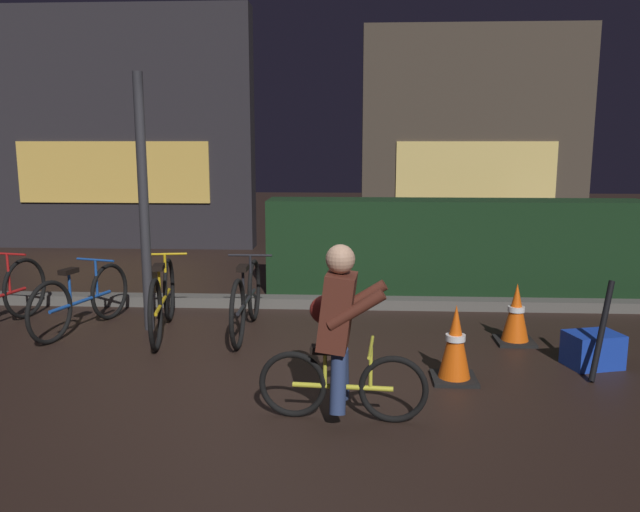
# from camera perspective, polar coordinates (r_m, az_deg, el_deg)

# --- Properties ---
(ground_plane) EXTENTS (40.00, 40.00, 0.00)m
(ground_plane) POSITION_cam_1_polar(r_m,az_deg,el_deg) (5.47, -2.47, -10.41)
(ground_plane) COLOR black
(sidewalk_curb) EXTENTS (12.00, 0.24, 0.12)m
(sidewalk_curb) POSITION_cam_1_polar(r_m,az_deg,el_deg) (7.55, -0.88, -4.15)
(sidewalk_curb) COLOR #56544F
(sidewalk_curb) RESTS_ON ground
(hedge_row) EXTENTS (4.80, 0.70, 1.20)m
(hedge_row) POSITION_cam_1_polar(r_m,az_deg,el_deg) (8.41, 11.88, 0.87)
(hedge_row) COLOR black
(hedge_row) RESTS_ON ground
(storefront_left) EXTENTS (5.01, 0.54, 4.32)m
(storefront_left) POSITION_cam_1_polar(r_m,az_deg,el_deg) (12.39, -17.79, 10.68)
(storefront_left) COLOR #262328
(storefront_left) RESTS_ON ground
(storefront_right) EXTENTS (4.21, 0.54, 4.06)m
(storefront_right) POSITION_cam_1_polar(r_m,az_deg,el_deg) (12.50, 13.68, 10.27)
(storefront_right) COLOR #42382D
(storefront_right) RESTS_ON ground
(street_post) EXTENTS (0.10, 0.10, 2.61)m
(street_post) POSITION_cam_1_polar(r_m,az_deg,el_deg) (6.68, -15.52, 4.45)
(street_post) COLOR #2D2D33
(street_post) RESTS_ON ground
(parked_bike_left_mid) EXTENTS (0.52, 1.50, 0.71)m
(parked_bike_left_mid) POSITION_cam_1_polar(r_m,az_deg,el_deg) (7.01, -20.59, -3.69)
(parked_bike_left_mid) COLOR black
(parked_bike_left_mid) RESTS_ON ground
(parked_bike_center_left) EXTENTS (0.46, 1.70, 0.79)m
(parked_bike_center_left) POSITION_cam_1_polar(r_m,az_deg,el_deg) (6.62, -13.92, -3.83)
(parked_bike_center_left) COLOR black
(parked_bike_center_left) RESTS_ON ground
(parked_bike_center_right) EXTENTS (0.46, 1.68, 0.77)m
(parked_bike_center_right) POSITION_cam_1_polar(r_m,az_deg,el_deg) (6.50, -6.60, -3.91)
(parked_bike_center_right) COLOR black
(parked_bike_center_right) RESTS_ON ground
(traffic_cone_near) EXTENTS (0.36, 0.36, 0.64)m
(traffic_cone_near) POSITION_cam_1_polar(r_m,az_deg,el_deg) (5.32, 12.02, -7.74)
(traffic_cone_near) COLOR black
(traffic_cone_near) RESTS_ON ground
(traffic_cone_far) EXTENTS (0.36, 0.36, 0.59)m
(traffic_cone_far) POSITION_cam_1_polar(r_m,az_deg,el_deg) (6.45, 17.15, -5.02)
(traffic_cone_far) COLOR black
(traffic_cone_far) RESTS_ON ground
(blue_crate) EXTENTS (0.51, 0.42, 0.30)m
(blue_crate) POSITION_cam_1_polar(r_m,az_deg,el_deg) (6.05, 23.25, -7.72)
(blue_crate) COLOR #193DB7
(blue_crate) RESTS_ON ground
(cyclist) EXTENTS (1.19, 0.55, 1.25)m
(cyclist) POSITION_cam_1_polar(r_m,az_deg,el_deg) (4.42, 1.75, -6.83)
(cyclist) COLOR black
(cyclist) RESTS_ON ground
(closed_umbrella) EXTENTS (0.28, 0.35, 0.79)m
(closed_umbrella) POSITION_cam_1_polar(r_m,az_deg,el_deg) (5.75, 23.93, -6.13)
(closed_umbrella) COLOR black
(closed_umbrella) RESTS_ON ground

